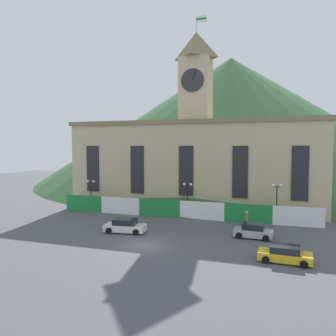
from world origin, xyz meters
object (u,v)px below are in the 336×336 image
Objects in this scene: street_lamp_left at (91,188)px; pedestrian at (247,218)px; street_lamp_center at (188,192)px; car_white_taxi at (125,226)px; car_yellow_coupe at (285,254)px; car_silver_hatch at (253,231)px; street_lamp_far_left at (277,195)px.

street_lamp_left is 22.83m from pedestrian.
street_lamp_center is 10.99m from car_white_taxi.
car_yellow_coupe is 17.05m from car_white_taxi.
pedestrian reaches higher than car_silver_hatch.
street_lamp_center is 0.99× the size of car_white_taxi.
street_lamp_left is 24.97m from car_silver_hatch.
car_silver_hatch is at bearing 91.72° from pedestrian.
street_lamp_far_left is 18.78m from car_white_taxi.
street_lamp_center is at bearing 180.00° from street_lamp_far_left.
street_lamp_center is at bearing -26.44° from pedestrian.
street_lamp_far_left reaches higher than street_lamp_center.
car_silver_hatch and car_white_taxi have the same top height.
car_white_taxi is (-16.46, 4.42, 0.07)m from car_yellow_coupe.
street_lamp_center is 2.58× the size of pedestrian.
street_lamp_far_left is at bearing 95.65° from car_yellow_coupe.
car_yellow_coupe is (11.87, -14.03, -2.77)m from street_lamp_center.
street_lamp_far_left is 1.14× the size of car_yellow_coupe.
street_lamp_far_left reaches higher than car_silver_hatch.
car_silver_hatch is (23.67, -7.52, -2.65)m from street_lamp_left.
street_lamp_center is 1.15× the size of car_silver_hatch.
car_silver_hatch is 0.93× the size of car_yellow_coupe.
street_lamp_far_left is 8.37m from car_silver_hatch.
street_lamp_left is at bearing 180.00° from street_lamp_far_left.
car_white_taxi is (-13.58, -2.09, 0.00)m from car_silver_hatch.
car_silver_hatch is 5.31m from pedestrian.
car_yellow_coupe is at bearing 118.02° from car_silver_hatch.
street_lamp_left reaches higher than car_silver_hatch.
pedestrian is (-1.08, 5.19, 0.29)m from car_silver_hatch.
street_lamp_center reaches higher than pedestrian.
pedestrian is at bearing -16.39° from street_lamp_center.
street_lamp_left is 0.93× the size of street_lamp_far_left.
car_yellow_coupe is at bearing -21.16° from car_white_taxi.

